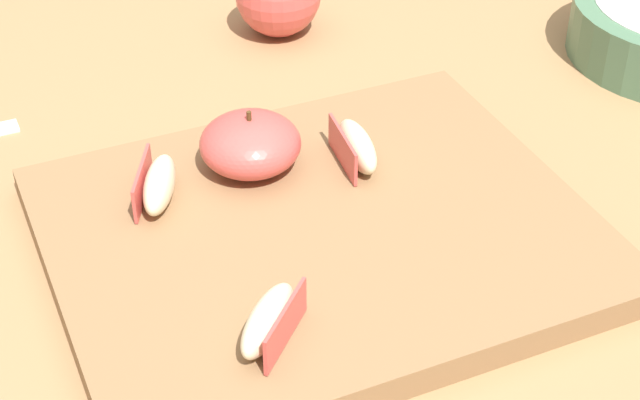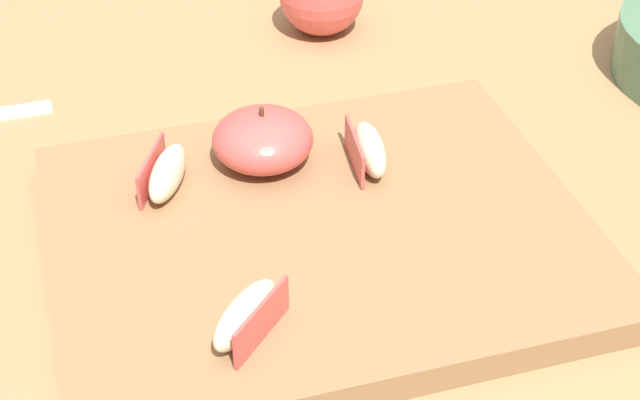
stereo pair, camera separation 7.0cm
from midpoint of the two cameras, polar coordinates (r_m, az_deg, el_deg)
dining_table at (r=0.84m, az=0.49°, el=-4.46°), size 1.36×0.93×0.73m
cutting_board at (r=0.72m, az=2.79°, el=-2.08°), size 0.37×0.30×0.02m
apple_half_skin_up at (r=0.76m, az=-0.57°, el=3.30°), size 0.08×0.08×0.05m
apple_wedge_back at (r=0.76m, az=5.33°, el=2.72°), size 0.03×0.07×0.03m
apple_wedge_near_knife at (r=0.62m, az=-0.86°, el=-6.57°), size 0.06×0.06×0.03m
apple_wedge_right at (r=0.74m, az=-5.89°, el=1.40°), size 0.05×0.07×0.03m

